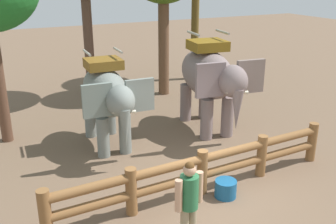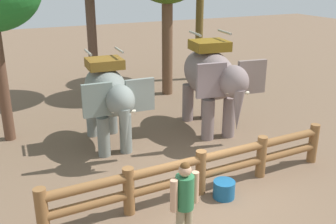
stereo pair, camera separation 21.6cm
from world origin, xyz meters
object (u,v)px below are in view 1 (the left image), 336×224
object	(u,v)px
elephant_center	(210,77)
feed_bucket	(226,189)
tourist_woman_in_black	(189,199)
log_fence	(202,169)
elephant_near_left	(107,95)

from	to	relation	value
elephant_center	feed_bucket	distance (m)	4.22
tourist_woman_in_black	feed_bucket	world-z (taller)	tourist_woman_in_black
log_fence	elephant_near_left	xyz separation A→B (m)	(-1.09, 3.32, 0.95)
elephant_center	tourist_woman_in_black	bearing A→B (deg)	-125.50
elephant_near_left	tourist_woman_in_black	size ratio (longest dim) A/B	1.87
feed_bucket	tourist_woman_in_black	bearing A→B (deg)	-144.95
elephant_near_left	log_fence	bearing A→B (deg)	-71.89
feed_bucket	elephant_center	bearing A→B (deg)	63.85
elephant_near_left	feed_bucket	size ratio (longest dim) A/B	6.59
elephant_center	elephant_near_left	bearing A→B (deg)	176.87
elephant_center	tourist_woman_in_black	world-z (taller)	elephant_center
elephant_near_left	elephant_center	world-z (taller)	elephant_center
elephant_center	tourist_woman_in_black	distance (m)	5.73
log_fence	elephant_center	world-z (taller)	elephant_center
log_fence	feed_bucket	distance (m)	0.68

